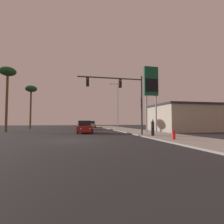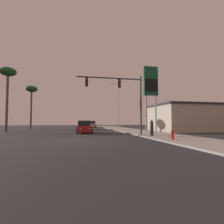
% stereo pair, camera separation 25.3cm
% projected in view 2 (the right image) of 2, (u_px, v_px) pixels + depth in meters
% --- Properties ---
extents(ground_plane, '(120.00, 120.00, 0.00)m').
position_uv_depth(ground_plane, '(70.00, 141.00, 14.35)').
color(ground_plane, '#28282B').
extents(sidewalk_right, '(5.00, 60.00, 0.12)m').
position_uv_depth(sidewalk_right, '(137.00, 132.00, 26.05)').
color(sidewalk_right, '#9E998E').
rests_on(sidewalk_right, ground).
extents(building_gas_station, '(10.30, 8.30, 4.30)m').
position_uv_depth(building_gas_station, '(186.00, 118.00, 28.26)').
color(building_gas_station, '#B2A893').
rests_on(building_gas_station, ground).
extents(car_tan, '(2.04, 4.31, 1.68)m').
position_uv_depth(car_tan, '(92.00, 124.00, 46.11)').
color(car_tan, tan).
rests_on(car_tan, ground).
extents(car_red, '(2.04, 4.34, 1.68)m').
position_uv_depth(car_red, '(84.00, 127.00, 23.77)').
color(car_red, maroon).
rests_on(car_red, ground).
extents(car_green, '(2.04, 4.34, 1.68)m').
position_uv_depth(car_green, '(82.00, 126.00, 34.18)').
color(car_green, '#195933').
rests_on(car_green, ground).
extents(traffic_light_mast, '(7.12, 0.36, 6.50)m').
position_uv_depth(traffic_light_mast, '(123.00, 92.00, 18.94)').
color(traffic_light_mast, '#38383D').
rests_on(traffic_light_mast, sidewalk_right).
extents(street_lamp, '(1.74, 0.24, 9.00)m').
position_uv_depth(street_lamp, '(117.00, 103.00, 34.44)').
color(street_lamp, '#99999E').
rests_on(street_lamp, sidewalk_right).
extents(gas_station_sign, '(2.00, 0.42, 9.00)m').
position_uv_depth(gas_station_sign, '(151.00, 85.00, 23.99)').
color(gas_station_sign, '#99999E').
rests_on(gas_station_sign, sidewalk_right).
extents(fire_hydrant, '(0.24, 0.34, 0.76)m').
position_uv_depth(fire_hydrant, '(172.00, 135.00, 14.11)').
color(fire_hydrant, red).
rests_on(fire_hydrant, sidewalk_right).
extents(pedestrian_on_sidewalk, '(0.34, 0.32, 1.67)m').
position_uv_depth(pedestrian_on_sidewalk, '(152.00, 127.00, 17.74)').
color(pedestrian_on_sidewalk, '#23232D').
rests_on(pedestrian_on_sidewalk, sidewalk_right).
extents(palm_tree_near, '(2.40, 2.40, 9.80)m').
position_uv_depth(palm_tree_near, '(8.00, 76.00, 26.52)').
color(palm_tree_near, brown).
rests_on(palm_tree_near, ground).
extents(palm_tree_mid, '(2.40, 2.40, 9.03)m').
position_uv_depth(palm_tree_mid, '(32.00, 91.00, 36.47)').
color(palm_tree_mid, brown).
rests_on(palm_tree_mid, ground).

